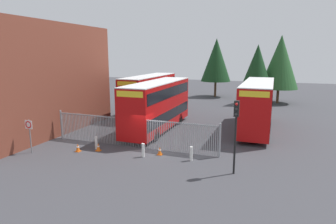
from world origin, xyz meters
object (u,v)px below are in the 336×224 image
(bollard_near_left, at_px, (96,143))
(traffic_cone_near_kerb, at_px, (98,147))
(traffic_cone_mid_forecourt, at_px, (78,148))
(double_decker_bus_behind_fence_right, at_px, (149,93))
(double_decker_bus_near_gate, at_px, (257,104))
(traffic_light_kerbside, at_px, (236,124))
(bollard_center_front, at_px, (143,150))
(speed_limit_sign_post, at_px, (29,128))
(double_decker_bus_behind_fence_left, at_px, (158,104))
(traffic_cone_by_gate, at_px, (160,151))
(bollard_near_right, at_px, (191,154))

(bollard_near_left, distance_m, traffic_cone_near_kerb, 0.48)
(traffic_cone_mid_forecourt, bearing_deg, double_decker_bus_behind_fence_right, 92.70)
(bollard_near_left, bearing_deg, double_decker_bus_near_gate, 42.59)
(bollard_near_left, relative_size, traffic_light_kerbside, 0.22)
(bollard_center_front, bearing_deg, traffic_cone_mid_forecourt, -172.92)
(traffic_cone_near_kerb, relative_size, speed_limit_sign_post, 0.25)
(double_decker_bus_behind_fence_left, distance_m, traffic_light_kerbside, 11.03)
(double_decker_bus_near_gate, height_order, double_decker_bus_behind_fence_left, same)
(traffic_cone_near_kerb, bearing_deg, bollard_center_front, -0.71)
(double_decker_bus_behind_fence_right, bearing_deg, bollard_center_front, -67.94)
(traffic_cone_mid_forecourt, relative_size, traffic_cone_near_kerb, 1.00)
(bollard_near_left, bearing_deg, traffic_cone_mid_forecourt, -134.91)
(double_decker_bus_near_gate, relative_size, double_decker_bus_behind_fence_right, 1.00)
(bollard_center_front, relative_size, traffic_light_kerbside, 0.22)
(speed_limit_sign_post, bearing_deg, traffic_cone_by_gate, 17.52)
(double_decker_bus_near_gate, bearing_deg, bollard_near_left, -137.41)
(bollard_center_front, distance_m, speed_limit_sign_post, 8.12)
(double_decker_bus_behind_fence_left, relative_size, bollard_center_front, 11.38)
(double_decker_bus_behind_fence_right, height_order, speed_limit_sign_post, double_decker_bus_behind_fence_right)
(traffic_cone_by_gate, bearing_deg, double_decker_bus_behind_fence_right, 116.57)
(bollard_near_right, xyz_separation_m, traffic_light_kerbside, (2.89, -1.17, 2.51))
(double_decker_bus_behind_fence_right, xyz_separation_m, traffic_light_kerbside, (11.64, -14.34, 0.56))
(bollard_near_right, height_order, speed_limit_sign_post, speed_limit_sign_post)
(double_decker_bus_behind_fence_left, bearing_deg, speed_limit_sign_post, -124.00)
(double_decker_bus_behind_fence_right, relative_size, traffic_light_kerbside, 2.51)
(double_decker_bus_near_gate, bearing_deg, traffic_light_kerbside, -93.03)
(bollard_near_left, xyz_separation_m, traffic_cone_by_gate, (4.82, 0.45, -0.19))
(double_decker_bus_behind_fence_right, distance_m, speed_limit_sign_post, 15.75)
(double_decker_bus_near_gate, relative_size, traffic_cone_by_gate, 18.32)
(double_decker_bus_behind_fence_right, xyz_separation_m, speed_limit_sign_post, (-2.26, -15.57, -0.65))
(bollard_center_front, relative_size, bollard_near_right, 1.00)
(bollard_near_left, xyz_separation_m, bollard_center_front, (3.92, -0.33, 0.00))
(bollard_center_front, relative_size, traffic_cone_mid_forecourt, 1.61)
(traffic_cone_mid_forecourt, height_order, traffic_light_kerbside, traffic_light_kerbside)
(traffic_cone_near_kerb, xyz_separation_m, speed_limit_sign_post, (-4.20, -2.00, 1.49))
(traffic_cone_by_gate, distance_m, speed_limit_sign_post, 9.22)
(double_decker_bus_near_gate, relative_size, traffic_cone_mid_forecourt, 18.32)
(double_decker_bus_behind_fence_right, bearing_deg, bollard_near_right, -56.40)
(traffic_cone_by_gate, distance_m, traffic_cone_mid_forecourt, 5.91)
(double_decker_bus_behind_fence_left, bearing_deg, bollard_near_left, -108.09)
(double_decker_bus_behind_fence_right, bearing_deg, double_decker_bus_near_gate, -16.10)
(bollard_near_left, xyz_separation_m, traffic_cone_mid_forecourt, (-0.93, -0.93, -0.19))
(double_decker_bus_near_gate, distance_m, bollard_near_right, 10.43)
(bollard_center_front, height_order, traffic_light_kerbside, traffic_light_kerbside)
(bollard_near_left, relative_size, speed_limit_sign_post, 0.40)
(double_decker_bus_behind_fence_left, relative_size, double_decker_bus_behind_fence_right, 1.00)
(traffic_cone_near_kerb, bearing_deg, traffic_cone_mid_forecourt, -153.11)
(double_decker_bus_behind_fence_left, bearing_deg, traffic_cone_by_gate, -66.87)
(bollard_center_front, xyz_separation_m, traffic_cone_mid_forecourt, (-4.84, -0.60, -0.19))
(traffic_cone_near_kerb, distance_m, speed_limit_sign_post, 4.89)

